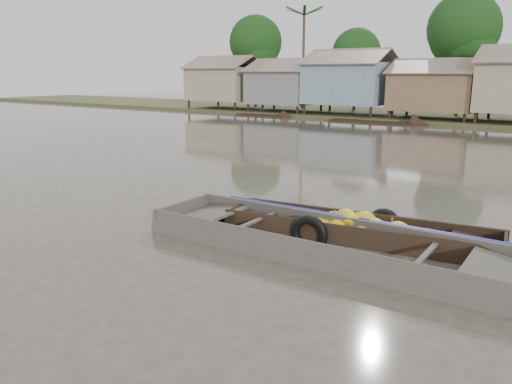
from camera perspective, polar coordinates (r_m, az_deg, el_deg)
The scene contains 3 objects.
ground at distance 10.98m, azimuth -2.85°, elevation -5.48°, with size 120.00×120.00×0.00m, color #453E35.
banana_boat at distance 11.29m, azimuth 10.97°, elevation -4.22°, with size 6.14×2.21×0.86m.
viewer_boat at distance 10.32m, azimuth 8.58°, elevation -6.47°, with size 8.07×2.19×0.65m.
Camera 1 is at (6.31, -8.25, 3.58)m, focal length 35.00 mm.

